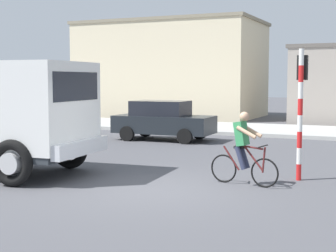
# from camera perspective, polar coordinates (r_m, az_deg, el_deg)

# --- Properties ---
(ground_plane) EXTENTS (120.00, 120.00, 0.00)m
(ground_plane) POSITION_cam_1_polar(r_m,az_deg,el_deg) (11.55, -1.65, -7.12)
(ground_plane) COLOR #4C4C51
(sidewalk_far) EXTENTS (80.00, 5.00, 0.16)m
(sidewalk_far) POSITION_cam_1_polar(r_m,az_deg,el_deg) (24.54, 12.60, -0.49)
(sidewalk_far) COLOR #ADADA8
(sidewalk_far) RESTS_ON ground
(cyclist) EXTENTS (1.71, 0.55, 1.72)m
(cyclist) POSITION_cam_1_polar(r_m,az_deg,el_deg) (12.06, 8.39, -2.48)
(cyclist) COLOR black
(cyclist) RESTS_ON ground
(traffic_light_pole) EXTENTS (0.24, 0.43, 3.20)m
(traffic_light_pole) POSITION_cam_1_polar(r_m,az_deg,el_deg) (12.88, 14.59, 3.27)
(traffic_light_pole) COLOR red
(traffic_light_pole) RESTS_ON ground
(car_red_near) EXTENTS (4.04, 1.95, 1.60)m
(car_red_near) POSITION_cam_1_polar(r_m,az_deg,el_deg) (20.76, -0.56, 0.66)
(car_red_near) COLOR #1E2328
(car_red_near) RESTS_ON ground
(building_corner_left) EXTENTS (11.81, 6.92, 6.24)m
(building_corner_left) POSITION_cam_1_polar(r_m,az_deg,el_deg) (34.57, 0.39, 6.31)
(building_corner_left) COLOR beige
(building_corner_left) RESTS_ON ground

